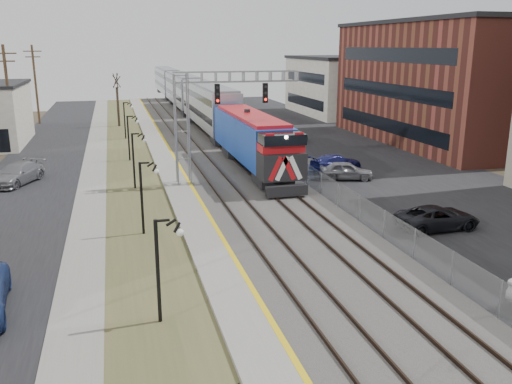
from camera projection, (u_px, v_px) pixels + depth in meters
name	position (u px, v px, depth m)	size (l,w,h in m)	color
street_west	(36.00, 173.00, 43.33)	(7.00, 120.00, 0.04)	black
sidewalk	(94.00, 170.00, 44.44)	(2.00, 120.00, 0.08)	gray
grass_median	(131.00, 168.00, 45.18)	(4.00, 120.00, 0.06)	#49512B
platform	(167.00, 165.00, 45.89)	(2.00, 120.00, 0.24)	gray
ballast_bed	(225.00, 162.00, 47.13)	(8.00, 120.00, 0.20)	#595651
parking_lot	(352.00, 156.00, 50.11)	(16.00, 120.00, 0.04)	black
platform_edge	(178.00, 163.00, 46.08)	(0.24, 120.00, 0.01)	gold
track_near	(202.00, 161.00, 46.59)	(1.58, 120.00, 0.15)	#2D2119
track_far	(242.00, 159.00, 47.45)	(1.58, 120.00, 0.15)	#2D2119
train	(190.00, 97.00, 76.33)	(3.00, 85.85, 5.33)	#143EA8
signal_gantry	(206.00, 108.00, 38.47)	(9.00, 1.07, 8.15)	gray
lampposts	(141.00, 198.00, 29.06)	(0.14, 62.14, 4.00)	black
fence	(271.00, 152.00, 47.98)	(0.04, 120.00, 1.60)	gray
bare_trees	(23.00, 133.00, 46.00)	(12.30, 42.30, 5.95)	#382D23
car_lot_c	(437.00, 218.00, 29.94)	(2.17, 4.70, 1.31)	black
car_lot_d	(336.00, 163.00, 44.00)	(1.83, 4.51, 1.31)	navy
car_lot_e	(346.00, 171.00, 41.07)	(1.63, 4.05, 1.38)	slate
car_lot_f	(286.00, 135.00, 57.40)	(1.54, 4.42, 1.46)	#0E471E
car_street_b	(17.00, 174.00, 39.76)	(2.08, 5.13, 1.49)	gray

